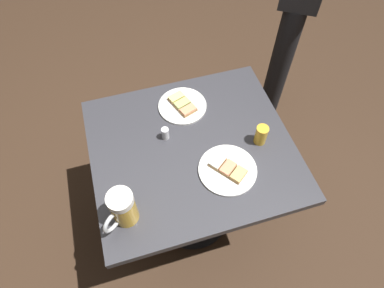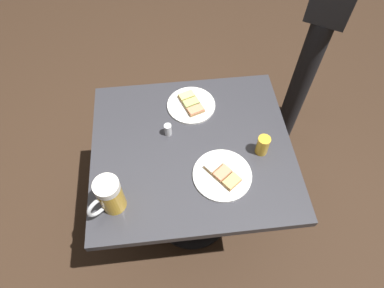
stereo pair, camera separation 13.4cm
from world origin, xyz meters
name	(u,v)px [view 1 (the left image)]	position (x,y,z in m)	size (l,w,h in m)	color
ground_plane	(192,212)	(0.00, 0.00, 0.00)	(6.00, 6.00, 0.00)	#382619
cafe_table	(192,164)	(0.00, 0.00, 0.56)	(0.75, 0.83, 0.71)	black
plate_near	(228,169)	(-0.15, -0.10, 0.72)	(0.23, 0.23, 0.03)	white
plate_far	(182,105)	(0.22, -0.02, 0.72)	(0.22, 0.22, 0.03)	white
beer_mug	(122,209)	(-0.22, 0.31, 0.79)	(0.11, 0.13, 0.16)	gold
beer_glass_small	(261,135)	(-0.05, -0.28, 0.75)	(0.05, 0.05, 0.09)	gold
salt_shaker	(165,133)	(0.08, 0.09, 0.74)	(0.03, 0.03, 0.06)	silver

